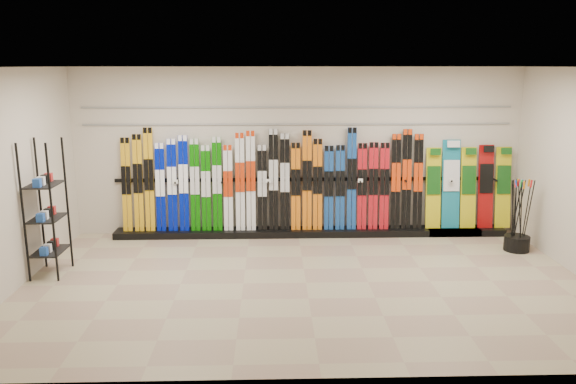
{
  "coord_description": "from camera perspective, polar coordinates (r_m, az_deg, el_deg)",
  "views": [
    {
      "loc": [
        -0.48,
        -7.49,
        3.02
      ],
      "look_at": [
        -0.23,
        1.0,
        1.1
      ],
      "focal_mm": 35.0,
      "sensor_mm": 36.0,
      "label": 1
    }
  ],
  "objects": [
    {
      "name": "left_wall",
      "position": [
        8.41,
        -26.42,
        0.99
      ],
      "size": [
        0.0,
        5.0,
        5.0
      ],
      "primitive_type": "plane",
      "rotation": [
        1.57,
        0.0,
        1.57
      ],
      "color": "beige",
      "rests_on": "floor"
    },
    {
      "name": "accessory_rack",
      "position": [
        8.84,
        -23.37,
        -1.55
      ],
      "size": [
        0.4,
        0.6,
        1.99
      ],
      "primitive_type": "cube",
      "color": "black",
      "rests_on": "floor"
    },
    {
      "name": "ski_poles",
      "position": [
        10.03,
        22.36,
        -2.14
      ],
      "size": [
        0.39,
        0.29,
        1.18
      ],
      "color": "black",
      "rests_on": "pole_bin"
    },
    {
      "name": "snowboards",
      "position": [
        10.68,
        17.78,
        0.52
      ],
      "size": [
        1.55,
        0.25,
        1.6
      ],
      "color": "gold",
      "rests_on": "ski_rack_base"
    },
    {
      "name": "ceiling",
      "position": [
        7.5,
        2.0,
        12.58
      ],
      "size": [
        8.0,
        8.0,
        0.0
      ],
      "primitive_type": "plane",
      "rotation": [
        3.14,
        0.0,
        0.0
      ],
      "color": "silver",
      "rests_on": "back_wall"
    },
    {
      "name": "slatwall_rail_0",
      "position": [
        10.03,
        1.05,
        6.91
      ],
      "size": [
        7.6,
        0.02,
        0.03
      ],
      "primitive_type": "cube",
      "color": "gray",
      "rests_on": "back_wall"
    },
    {
      "name": "back_wall",
      "position": [
        10.11,
        1.03,
        4.1
      ],
      "size": [
        8.0,
        0.0,
        8.0
      ],
      "primitive_type": "plane",
      "rotation": [
        1.57,
        0.0,
        0.0
      ],
      "color": "beige",
      "rests_on": "floor"
    },
    {
      "name": "slatwall_rail_1",
      "position": [
        10.0,
        1.05,
        8.62
      ],
      "size": [
        7.6,
        0.02,
        0.03
      ],
      "primitive_type": "cube",
      "color": "gray",
      "rests_on": "back_wall"
    },
    {
      "name": "floor",
      "position": [
        8.09,
        1.84,
        -9.19
      ],
      "size": [
        8.0,
        8.0,
        0.0
      ],
      "primitive_type": "plane",
      "color": "#9F846D",
      "rests_on": "ground"
    },
    {
      "name": "ski_rack_base",
      "position": [
        10.23,
        2.32,
        -4.09
      ],
      "size": [
        8.0,
        0.4,
        0.12
      ],
      "primitive_type": "cube",
      "color": "black",
      "rests_on": "floor"
    },
    {
      "name": "pole_bin",
      "position": [
        10.13,
        22.21,
        -4.84
      ],
      "size": [
        0.41,
        0.41,
        0.25
      ],
      "primitive_type": "cylinder",
      "color": "black",
      "rests_on": "floor"
    },
    {
      "name": "skis",
      "position": [
        10.01,
        -1.53,
        0.83
      ],
      "size": [
        5.38,
        0.2,
        1.84
      ],
      "color": "gold",
      "rests_on": "ski_rack_base"
    }
  ]
}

